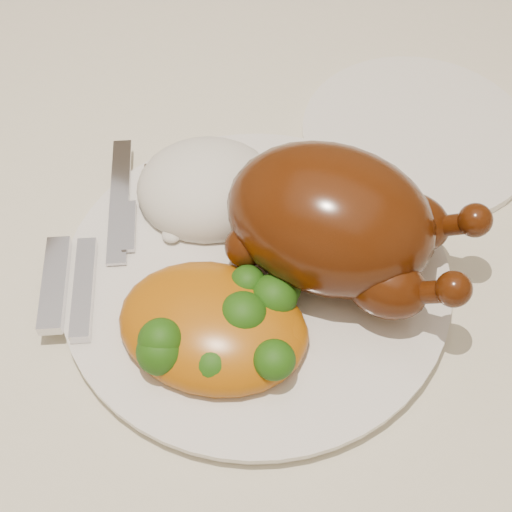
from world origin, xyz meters
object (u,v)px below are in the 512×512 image
at_px(side_plate, 417,134).
at_px(roast_chicken, 336,221).
at_px(dining_table, 201,176).
at_px(dinner_plate, 256,276).

xyz_separation_m(side_plate, roast_chicken, (-0.02, -0.16, 0.05)).
relative_size(dining_table, dinner_plate, 5.64).
distance_m(dinner_plate, side_plate, 0.21).
xyz_separation_m(dinner_plate, side_plate, (0.07, 0.20, -0.00)).
bearing_deg(roast_chicken, dinner_plate, -145.27).
relative_size(side_plate, roast_chicken, 1.09).
height_order(dinner_plate, roast_chicken, roast_chicken).
height_order(dining_table, side_plate, side_plate).
relative_size(dinner_plate, side_plate, 1.42).
distance_m(dining_table, side_plate, 0.23).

